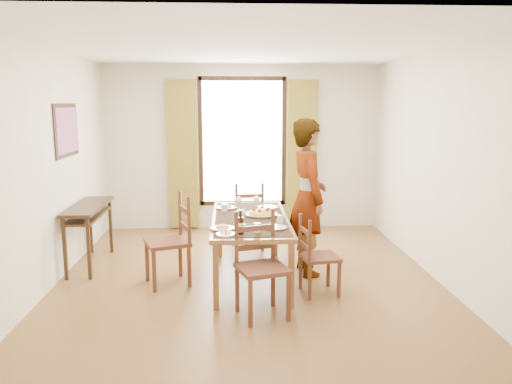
{
  "coord_description": "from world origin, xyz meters",
  "views": [
    {
      "loc": [
        -0.2,
        -5.75,
        2.1
      ],
      "look_at": [
        0.11,
        0.31,
        1.0
      ],
      "focal_mm": 35.0,
      "sensor_mm": 36.0,
      "label": 1
    }
  ],
  "objects_px": {
    "console_table": "(88,214)",
    "pasta_platter": "(261,211)",
    "dining_table": "(250,223)",
    "man": "(308,197)"
  },
  "relations": [
    {
      "from": "console_table",
      "to": "dining_table",
      "type": "xyz_separation_m",
      "value": [
        2.06,
        -0.62,
        0.01
      ]
    },
    {
      "from": "console_table",
      "to": "dining_table",
      "type": "relative_size",
      "value": 0.63
    },
    {
      "from": "dining_table",
      "to": "pasta_platter",
      "type": "distance_m",
      "value": 0.2
    },
    {
      "from": "console_table",
      "to": "dining_table",
      "type": "distance_m",
      "value": 2.15
    },
    {
      "from": "console_table",
      "to": "dining_table",
      "type": "height_order",
      "value": "console_table"
    },
    {
      "from": "console_table",
      "to": "pasta_platter",
      "type": "distance_m",
      "value": 2.26
    },
    {
      "from": "console_table",
      "to": "dining_table",
      "type": "bearing_deg",
      "value": -16.8
    },
    {
      "from": "dining_table",
      "to": "pasta_platter",
      "type": "height_order",
      "value": "pasta_platter"
    },
    {
      "from": "dining_table",
      "to": "man",
      "type": "bearing_deg",
      "value": 15.56
    },
    {
      "from": "console_table",
      "to": "pasta_platter",
      "type": "xyz_separation_m",
      "value": [
        2.19,
        -0.53,
        0.12
      ]
    }
  ]
}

